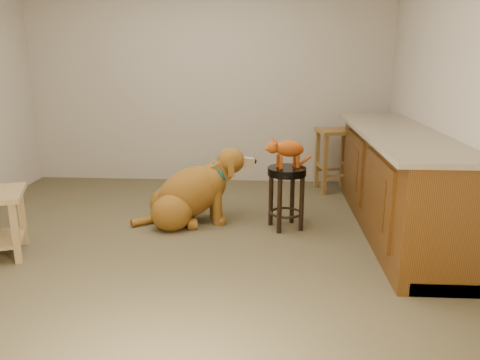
# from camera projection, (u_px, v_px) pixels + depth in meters

# --- Properties ---
(floor) EXTENTS (4.50, 4.00, 0.01)m
(floor) POSITION_uv_depth(u_px,v_px,m) (182.00, 238.00, 4.20)
(floor) COLOR brown
(floor) RESTS_ON ground
(room_shell) EXTENTS (4.54, 4.04, 2.62)m
(room_shell) POSITION_uv_depth(u_px,v_px,m) (175.00, 44.00, 3.76)
(room_shell) COLOR #B6A992
(room_shell) RESTS_ON ground
(cabinet_run) EXTENTS (0.70, 2.56, 0.94)m
(cabinet_run) POSITION_uv_depth(u_px,v_px,m) (398.00, 185.00, 4.26)
(cabinet_run) COLOR #502E0E
(cabinet_run) RESTS_ON ground
(padded_stool) EXTENTS (0.39, 0.39, 0.59)m
(padded_stool) POSITION_uv_depth(u_px,v_px,m) (286.00, 185.00, 4.34)
(padded_stool) COLOR black
(padded_stool) RESTS_ON ground
(wood_stool) EXTENTS (0.47, 0.47, 0.74)m
(wood_stool) POSITION_uv_depth(u_px,v_px,m) (334.00, 159.00, 5.56)
(wood_stool) COLOR brown
(wood_stool) RESTS_ON ground
(golden_retriever) EXTENTS (1.20, 0.70, 0.78)m
(golden_retriever) POSITION_uv_depth(u_px,v_px,m) (191.00, 194.00, 4.50)
(golden_retriever) COLOR brown
(golden_retriever) RESTS_ON ground
(tabby_kitten) EXTENTS (0.44, 0.31, 0.31)m
(tabby_kitten) POSITION_uv_depth(u_px,v_px,m) (286.00, 150.00, 4.25)
(tabby_kitten) COLOR #A94510
(tabby_kitten) RESTS_ON padded_stool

